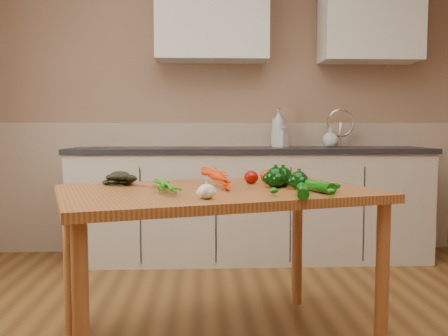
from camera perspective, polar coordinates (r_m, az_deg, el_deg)
name	(u,v)px	position (r m, az deg, el deg)	size (l,w,h in m)	color
room	(249,78)	(1.98, 2.88, 10.21)	(4.04, 5.04, 2.64)	brown
counter_run	(251,202)	(4.04, 3.10, -3.93)	(2.84, 0.64, 1.14)	#B9AE9A
upper_cabinets	(287,18)	(4.26, 7.20, 16.67)	(2.15, 0.35, 0.70)	silver
table	(216,207)	(2.37, -0.94, -4.46)	(1.64, 1.31, 0.77)	#A66230
soap_bottle_a	(278,127)	(4.19, 6.25, 4.64)	(0.12, 0.13, 0.32)	silver
soap_bottle_b	(282,137)	(4.12, 6.66, 3.57)	(0.08, 0.08, 0.17)	silver
soap_bottle_c	(330,137)	(4.19, 12.05, 3.49)	(0.13, 0.13, 0.16)	silver
carrot_bunch	(202,181)	(2.36, -2.51, -1.54)	(0.27, 0.20, 0.07)	red
leafy_greens	(120,175)	(2.56, -11.84, -0.82)	(0.20, 0.18, 0.10)	black
garlic_bulb	(207,191)	(2.03, -2.01, -2.70)	(0.07, 0.07, 0.06)	silver
pepper_a	(276,178)	(2.43, 5.91, -1.09)	(0.10, 0.10, 0.10)	black
pepper_b	(283,177)	(2.48, 6.75, -1.02)	(0.09, 0.09, 0.09)	black
pepper_c	(299,180)	(2.37, 8.55, -1.42)	(0.09, 0.09, 0.09)	black
tomato_a	(251,177)	(2.58, 3.14, -1.07)	(0.07, 0.07, 0.07)	#8B0A02
tomato_b	(267,176)	(2.64, 4.99, -0.93)	(0.08, 0.08, 0.07)	#C43A04
tomato_c	(290,177)	(2.63, 7.54, -1.06)	(0.07, 0.07, 0.06)	#C43A04
zucchini_a	(319,187)	(2.27, 10.81, -2.11)	(0.05, 0.05, 0.19)	#084907
zucchini_b	(302,191)	(2.13, 8.93, -2.61)	(0.05, 0.05, 0.24)	#084907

